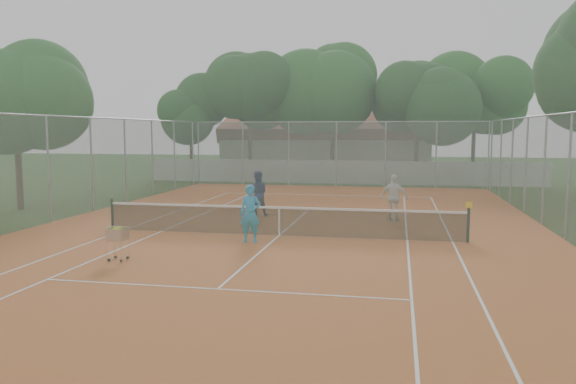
% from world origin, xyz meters
% --- Properties ---
extents(ground, '(120.00, 120.00, 0.00)m').
position_xyz_m(ground, '(0.00, 0.00, 0.00)').
color(ground, '#18370F').
rests_on(ground, ground).
extents(court_pad, '(18.00, 34.00, 0.02)m').
position_xyz_m(court_pad, '(0.00, 0.00, 0.01)').
color(court_pad, '#B95824').
rests_on(court_pad, ground).
extents(court_lines, '(10.98, 23.78, 0.01)m').
position_xyz_m(court_lines, '(0.00, 0.00, 0.02)').
color(court_lines, white).
rests_on(court_lines, court_pad).
extents(tennis_net, '(11.88, 0.10, 0.98)m').
position_xyz_m(tennis_net, '(0.00, 0.00, 0.51)').
color(tennis_net, black).
rests_on(tennis_net, court_pad).
extents(perimeter_fence, '(18.00, 34.00, 4.00)m').
position_xyz_m(perimeter_fence, '(0.00, 0.00, 2.00)').
color(perimeter_fence, slate).
rests_on(perimeter_fence, ground).
extents(boundary_wall, '(26.00, 0.30, 1.50)m').
position_xyz_m(boundary_wall, '(0.00, 19.00, 0.75)').
color(boundary_wall, silver).
rests_on(boundary_wall, ground).
extents(clubhouse, '(16.40, 9.00, 4.40)m').
position_xyz_m(clubhouse, '(-2.00, 29.00, 2.20)').
color(clubhouse, beige).
rests_on(clubhouse, ground).
extents(tropical_trees, '(29.00, 19.00, 10.00)m').
position_xyz_m(tropical_trees, '(0.00, 22.00, 5.00)').
color(tropical_trees, black).
rests_on(tropical_trees, ground).
extents(player_near, '(0.66, 0.44, 1.78)m').
position_xyz_m(player_near, '(-0.64, -1.24, 0.91)').
color(player_near, '#1789C8').
rests_on(player_near, court_pad).
extents(player_far_left, '(1.04, 0.92, 1.81)m').
position_xyz_m(player_far_left, '(-1.76, 4.04, 0.92)').
color(player_far_left, '#1A1D4E').
rests_on(player_far_left, court_pad).
extents(player_far_right, '(1.11, 0.66, 1.78)m').
position_xyz_m(player_far_right, '(3.66, 3.82, 0.91)').
color(player_far_right, silver).
rests_on(player_far_right, court_pad).
extents(ball_hopper, '(0.48, 0.48, 0.97)m').
position_xyz_m(ball_hopper, '(-3.43, -4.33, 0.50)').
color(ball_hopper, silver).
rests_on(ball_hopper, court_pad).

